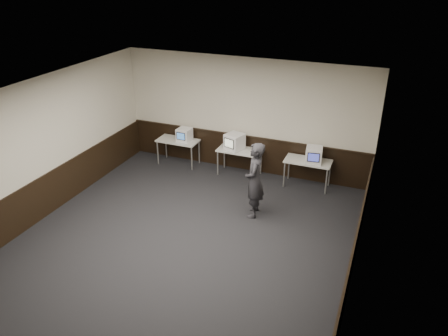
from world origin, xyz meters
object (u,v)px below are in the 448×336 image
object	(u,v)px
desk_left	(178,142)
emac_left	(184,135)
emac_center	(234,142)
emac_right	(314,155)
desk_right	(308,163)
person	(255,180)
desk_center	(240,152)

from	to	relation	value
desk_left	emac_left	size ratio (longest dim) A/B	2.85
emac_center	emac_right	size ratio (longest dim) A/B	1.18
desk_right	emac_left	distance (m)	3.61
emac_left	emac_center	distance (m)	1.55
desk_left	desk_right	size ratio (longest dim) A/B	1.00
desk_left	person	bearing A→B (deg)	-32.51
desk_right	emac_right	xyz separation A→B (m)	(0.14, -0.05, 0.28)
desk_center	emac_center	size ratio (longest dim) A/B	2.08
desk_left	emac_left	bearing A→B (deg)	6.79
emac_right	person	world-z (taller)	person
desk_center	desk_right	distance (m)	1.90
emac_left	emac_center	world-z (taller)	emac_center
emac_right	emac_center	bearing A→B (deg)	170.79
emac_left	emac_right	bearing A→B (deg)	2.23
desk_center	person	bearing A→B (deg)	-60.85
desk_center	emac_center	bearing A→B (deg)	-175.48
person	emac_right	bearing A→B (deg)	141.01
desk_right	emac_center	size ratio (longest dim) A/B	2.08
desk_right	emac_center	bearing A→B (deg)	-179.67
emac_left	emac_center	xyz separation A→B (m)	(1.55, -0.04, 0.03)
desk_center	emac_left	size ratio (longest dim) A/B	2.85
emac_center	person	distance (m)	2.22
desk_center	desk_right	size ratio (longest dim) A/B	1.00
desk_center	emac_right	size ratio (longest dim) A/B	2.45
desk_center	emac_left	xyz separation A→B (m)	(-1.70, 0.02, 0.26)
desk_left	emac_center	size ratio (longest dim) A/B	2.08
emac_right	person	bearing A→B (deg)	-126.76
desk_left	person	xyz separation A→B (m)	(2.95, -1.88, 0.23)
desk_center	emac_left	bearing A→B (deg)	179.18
desk_center	emac_left	world-z (taller)	emac_left
desk_left	desk_right	xyz separation A→B (m)	(3.80, 0.00, 0.00)
emac_left	emac_right	size ratio (longest dim) A/B	0.86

